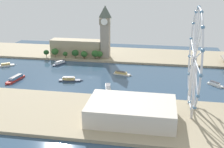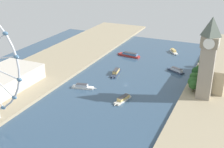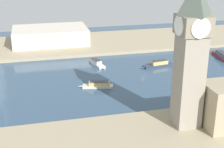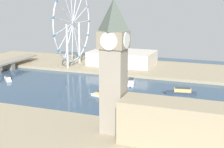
{
  "view_description": "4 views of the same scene",
  "coord_description": "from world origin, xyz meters",
  "px_view_note": "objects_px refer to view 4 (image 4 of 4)",
  "views": [
    {
      "loc": [
        341.74,
        87.54,
        124.59
      ],
      "look_at": [
        15.22,
        31.53,
        10.25
      ],
      "focal_mm": 45.6,
      "sensor_mm": 36.0,
      "label": 1
    },
    {
      "loc": [
        -110.94,
        282.03,
        136.86
      ],
      "look_at": [
        14.84,
        5.02,
        11.1
      ],
      "focal_mm": 47.46,
      "sensor_mm": 36.0,
      "label": 2
    },
    {
      "loc": [
        -236.21,
        83.71,
        95.35
      ],
      "look_at": [
        -5.46,
        27.34,
        6.96
      ],
      "focal_mm": 53.01,
      "sensor_mm": 36.0,
      "label": 3
    },
    {
      "loc": [
        -262.84,
        -62.34,
        84.1
      ],
      "look_at": [
        14.54,
        42.27,
        14.42
      ],
      "focal_mm": 52.45,
      "sensor_mm": 36.0,
      "label": 4
    }
  ],
  "objects_px": {
    "tour_boat_3": "(8,78)",
    "tour_boat_4": "(103,95)",
    "riverside_hall": "(122,58)",
    "parliament_block": "(194,126)",
    "tour_boat_2": "(181,91)",
    "tour_boat_5": "(131,82)",
    "clock_tower": "(114,65)",
    "ferris_wheel": "(73,24)",
    "tour_boat_1": "(221,122)"
  },
  "relations": [
    {
      "from": "tour_boat_3",
      "to": "tour_boat_4",
      "type": "bearing_deg",
      "value": -146.03
    },
    {
      "from": "riverside_hall",
      "to": "tour_boat_4",
      "type": "distance_m",
      "value": 129.62
    },
    {
      "from": "parliament_block",
      "to": "tour_boat_2",
      "type": "height_order",
      "value": "parliament_block"
    },
    {
      "from": "tour_boat_4",
      "to": "tour_boat_5",
      "type": "height_order",
      "value": "tour_boat_5"
    },
    {
      "from": "clock_tower",
      "to": "tour_boat_5",
      "type": "xyz_separation_m",
      "value": [
        122.23,
        26.73,
        -42.78
      ]
    },
    {
      "from": "riverside_hall",
      "to": "tour_boat_4",
      "type": "bearing_deg",
      "value": -168.38
    },
    {
      "from": "ferris_wheel",
      "to": "tour_boat_2",
      "type": "height_order",
      "value": "ferris_wheel"
    },
    {
      "from": "tour_boat_5",
      "to": "clock_tower",
      "type": "bearing_deg",
      "value": -1.28
    },
    {
      "from": "parliament_block",
      "to": "tour_boat_5",
      "type": "height_order",
      "value": "parliament_block"
    },
    {
      "from": "parliament_block",
      "to": "tour_boat_2",
      "type": "relative_size",
      "value": 2.58
    },
    {
      "from": "parliament_block",
      "to": "tour_boat_4",
      "type": "distance_m",
      "value": 116.15
    },
    {
      "from": "ferris_wheel",
      "to": "tour_boat_1",
      "type": "xyz_separation_m",
      "value": [
        -130.09,
        -177.1,
        -50.82
      ]
    },
    {
      "from": "clock_tower",
      "to": "parliament_block",
      "type": "height_order",
      "value": "clock_tower"
    },
    {
      "from": "ferris_wheel",
      "to": "tour_boat_4",
      "type": "relative_size",
      "value": 3.67
    },
    {
      "from": "tour_boat_1",
      "to": "riverside_hall",
      "type": "bearing_deg",
      "value": 66.14
    },
    {
      "from": "riverside_hall",
      "to": "tour_boat_2",
      "type": "height_order",
      "value": "riverside_hall"
    },
    {
      "from": "tour_boat_2",
      "to": "tour_boat_5",
      "type": "xyz_separation_m",
      "value": [
        16.08,
        51.96,
        -0.15
      ]
    },
    {
      "from": "tour_boat_2",
      "to": "tour_boat_3",
      "type": "distance_m",
      "value": 177.75
    },
    {
      "from": "tour_boat_3",
      "to": "tour_boat_1",
      "type": "bearing_deg",
      "value": -149.41
    },
    {
      "from": "tour_boat_1",
      "to": "tour_boat_4",
      "type": "xyz_separation_m",
      "value": [
        30.43,
        97.72,
        -0.35
      ]
    },
    {
      "from": "clock_tower",
      "to": "parliament_block",
      "type": "xyz_separation_m",
      "value": [
        -6.38,
        -49.01,
        -29.37
      ]
    },
    {
      "from": "ferris_wheel",
      "to": "tour_boat_2",
      "type": "bearing_deg",
      "value": -114.86
    },
    {
      "from": "tour_boat_5",
      "to": "ferris_wheel",
      "type": "bearing_deg",
      "value": -132.58
    },
    {
      "from": "clock_tower",
      "to": "tour_boat_5",
      "type": "relative_size",
      "value": 2.93
    },
    {
      "from": "tour_boat_1",
      "to": "tour_boat_4",
      "type": "distance_m",
      "value": 102.35
    },
    {
      "from": "clock_tower",
      "to": "tour_boat_2",
      "type": "height_order",
      "value": "clock_tower"
    },
    {
      "from": "tour_boat_3",
      "to": "tour_boat_5",
      "type": "xyz_separation_m",
      "value": [
        30.13,
        -125.24,
        0.06
      ]
    },
    {
      "from": "parliament_block",
      "to": "tour_boat_3",
      "type": "xyz_separation_m",
      "value": [
        98.49,
        200.97,
        -13.47
      ]
    },
    {
      "from": "tour_boat_3",
      "to": "tour_boat_2",
      "type": "bearing_deg",
      "value": -131.49
    },
    {
      "from": "tour_boat_4",
      "to": "tour_boat_5",
      "type": "distance_m",
      "value": 51.44
    },
    {
      "from": "riverside_hall",
      "to": "tour_boat_2",
      "type": "relative_size",
      "value": 2.44
    },
    {
      "from": "tour_boat_2",
      "to": "tour_boat_4",
      "type": "bearing_deg",
      "value": 20.47
    },
    {
      "from": "ferris_wheel",
      "to": "tour_boat_4",
      "type": "distance_m",
      "value": 137.3
    },
    {
      "from": "clock_tower",
      "to": "tour_boat_4",
      "type": "distance_m",
      "value": 90.88
    },
    {
      "from": "tour_boat_2",
      "to": "riverside_hall",
      "type": "bearing_deg",
      "value": -55.5
    },
    {
      "from": "parliament_block",
      "to": "tour_boat_1",
      "type": "relative_size",
      "value": 3.32
    },
    {
      "from": "tour_boat_1",
      "to": "tour_boat_4",
      "type": "bearing_deg",
      "value": 100.61
    },
    {
      "from": "tour_boat_2",
      "to": "tour_boat_4",
      "type": "distance_m",
      "value": 70.27
    },
    {
      "from": "tour_boat_2",
      "to": "tour_boat_4",
      "type": "xyz_separation_m",
      "value": [
        -34.52,
        61.21,
        -0.19
      ]
    },
    {
      "from": "ferris_wheel",
      "to": "riverside_hall",
      "type": "bearing_deg",
      "value": -63.17
    },
    {
      "from": "tour_boat_3",
      "to": "tour_boat_4",
      "type": "distance_m",
      "value": 117.78
    },
    {
      "from": "riverside_hall",
      "to": "ferris_wheel",
      "type": "bearing_deg",
      "value": 116.83
    },
    {
      "from": "tour_boat_3",
      "to": "clock_tower",
      "type": "bearing_deg",
      "value": -167.24
    },
    {
      "from": "clock_tower",
      "to": "tour_boat_1",
      "type": "height_order",
      "value": "clock_tower"
    },
    {
      "from": "tour_boat_4",
      "to": "ferris_wheel",
      "type": "bearing_deg",
      "value": -38.26
    },
    {
      "from": "parliament_block",
      "to": "tour_boat_2",
      "type": "distance_m",
      "value": 115.78
    },
    {
      "from": "tour_boat_2",
      "to": "tour_boat_3",
      "type": "height_order",
      "value": "tour_boat_2"
    },
    {
      "from": "riverside_hall",
      "to": "tour_boat_3",
      "type": "height_order",
      "value": "riverside_hall"
    },
    {
      "from": "parliament_block",
      "to": "tour_boat_4",
      "type": "bearing_deg",
      "value": 47.45
    },
    {
      "from": "tour_boat_1",
      "to": "clock_tower",
      "type": "bearing_deg",
      "value": 151.62
    }
  ]
}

